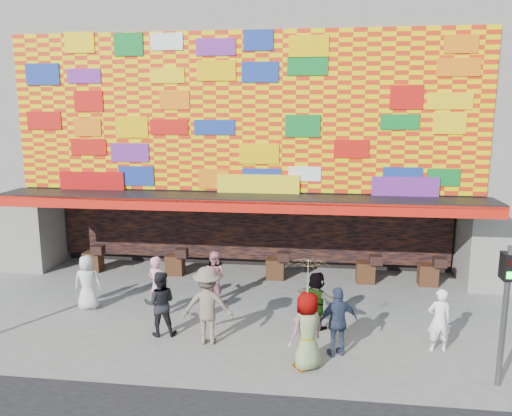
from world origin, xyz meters
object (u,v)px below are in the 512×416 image
Objects in this scene: ped_c at (160,303)px; ped_f at (317,300)px; ped_b at (157,286)px; ped_i at (214,276)px; signal_right at (506,300)px; ped_a at (88,282)px; ped_h at (439,320)px; ped_e at (338,322)px; ped_g at (307,331)px; parasol at (308,277)px; ped_d at (208,305)px.

ped_f is (3.92, 0.94, -0.08)m from ped_c.
ped_i is at bearing -110.92° from ped_b.
signal_right is 10.73m from ped_a.
ped_a is at bearing 33.35° from ped_i.
ped_i is at bearing -29.34° from ped_h.
ped_f is at bearing -25.18° from ped_h.
signal_right reaches higher than ped_e.
ped_h is (3.06, 1.23, -0.11)m from ped_g.
parasol reaches higher than ped_h.
ped_f is 3.37m from ped_i.
ped_b is at bearing -70.82° from ped_g.
ped_g is (2.44, -0.94, -0.09)m from ped_d.
ped_i reaches higher than ped_f.
parasol is (0.00, 0.00, 1.23)m from ped_g.
parasol reaches higher than ped_f.
ped_a is 9.50m from ped_h.
ped_e reaches higher than ped_i.
parasol reaches higher than ped_e.
parasol is (-3.97, 0.20, 0.25)m from signal_right.
ped_b is at bearing 150.12° from parasol.
signal_right is at bearing 136.16° from ped_g.
ped_c is 1.33m from ped_d.
ped_c is at bearing 143.19° from ped_a.
parasol is (2.85, -3.62, 1.34)m from ped_i.
parasol is at bearing 145.35° from ped_i.
ped_c is at bearing -15.87° from ped_d.
ped_g is (4.20, -2.41, 0.03)m from ped_b.
ped_h is at bearing 163.01° from ped_a.
ped_i is at bearing -92.74° from ped_g.
ped_a is at bearing 21.83° from ped_b.
ped_e is at bearing 144.53° from ped_f.
ped_c is 4.03m from ped_f.
signal_right is 4.09m from ped_g.
ped_a is at bearing -38.07° from ped_e.
ped_c is at bearing 49.12° from ped_f.
ped_b is 4.39m from ped_f.
signal_right is at bearing 165.89° from ped_d.
parasol is (4.20, -2.41, 1.26)m from ped_b.
ped_g reaches higher than ped_e.
ped_i is 4.80m from parasol.
ped_h is (7.26, -1.19, -0.08)m from ped_b.
ped_f is (4.38, -0.26, -0.09)m from ped_b.
ped_e is 1.61m from parasol.
signal_right is 1.97× the size of ped_f.
ped_b is 0.97× the size of ped_g.
signal_right is 4.59m from ped_f.
signal_right reaches higher than ped_f.
ped_g is 4.61m from ped_i.
ped_i is (-3.54, 2.94, -0.05)m from ped_e.
ped_a is 0.96× the size of ped_e.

